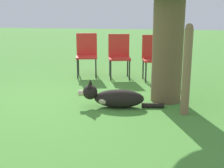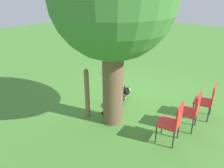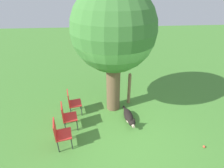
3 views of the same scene
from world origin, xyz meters
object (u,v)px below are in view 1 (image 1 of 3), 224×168
(red_chair_1, at_px, (119,53))
(red_chair_0, at_px, (87,52))
(dog, at_px, (114,98))
(fence_post, at_px, (187,70))
(red_chair_2, at_px, (153,55))

(red_chair_1, bearing_deg, red_chair_0, -108.24)
(dog, relative_size, red_chair_1, 1.42)
(red_chair_0, bearing_deg, dog, 11.55)
(dog, xyz_separation_m, fence_post, (0.15, 1.03, 0.49))
(fence_post, distance_m, red_chair_0, 2.92)
(fence_post, relative_size, red_chair_0, 1.39)
(red_chair_0, xyz_separation_m, red_chair_2, (0.16, 1.42, 0.00))
(red_chair_0, bearing_deg, red_chair_2, 71.76)
(dog, relative_size, red_chair_0, 1.42)
(fence_post, bearing_deg, dog, -98.42)
(fence_post, distance_m, red_chair_1, 2.44)
(red_chair_1, bearing_deg, dog, -6.75)
(dog, distance_m, red_chair_0, 2.26)
(red_chair_2, bearing_deg, fence_post, 1.85)
(fence_post, xyz_separation_m, red_chair_0, (-2.20, -1.91, -0.13))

